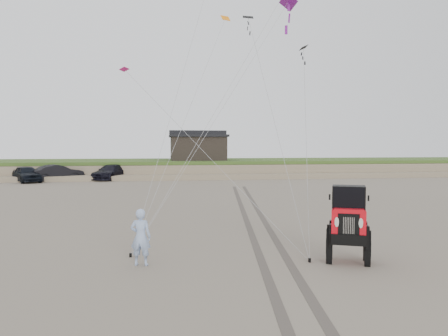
{
  "coord_description": "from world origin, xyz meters",
  "views": [
    {
      "loc": [
        -2.52,
        -12.32,
        3.41
      ],
      "look_at": [
        -0.18,
        3.0,
        2.6
      ],
      "focal_mm": 35.0,
      "sensor_mm": 36.0,
      "label": 1
    }
  ],
  "objects_px": {
    "truck_b": "(58,173)",
    "jeep": "(348,232)",
    "truck_a": "(27,174)",
    "man": "(141,237)",
    "truck_c": "(111,172)",
    "cabin": "(198,147)"
  },
  "relations": [
    {
      "from": "truck_b",
      "to": "jeep",
      "type": "xyz_separation_m",
      "value": [
        14.87,
        -31.66,
        0.12
      ]
    },
    {
      "from": "truck_a",
      "to": "man",
      "type": "relative_size",
      "value": 2.75
    },
    {
      "from": "truck_c",
      "to": "man",
      "type": "distance_m",
      "value": 31.82
    },
    {
      "from": "truck_b",
      "to": "man",
      "type": "distance_m",
      "value": 32.3
    },
    {
      "from": "cabin",
      "to": "jeep",
      "type": "xyz_separation_m",
      "value": [
        0.93,
        -37.49,
        -2.35
      ]
    },
    {
      "from": "truck_c",
      "to": "cabin",
      "type": "bearing_deg",
      "value": 53.78
    },
    {
      "from": "cabin",
      "to": "truck_a",
      "type": "bearing_deg",
      "value": -157.17
    },
    {
      "from": "man",
      "to": "truck_a",
      "type": "bearing_deg",
      "value": -55.35
    },
    {
      "from": "truck_a",
      "to": "truck_c",
      "type": "bearing_deg",
      "value": -17.99
    },
    {
      "from": "cabin",
      "to": "truck_a",
      "type": "xyz_separation_m",
      "value": [
        -16.47,
        -6.93,
        -2.48
      ]
    },
    {
      "from": "truck_b",
      "to": "truck_a",
      "type": "bearing_deg",
      "value": 85.09
    },
    {
      "from": "cabin",
      "to": "man",
      "type": "relative_size",
      "value": 3.95
    },
    {
      "from": "jeep",
      "to": "man",
      "type": "distance_m",
      "value": 5.98
    },
    {
      "from": "cabin",
      "to": "truck_c",
      "type": "distance_m",
      "value": 10.79
    },
    {
      "from": "truck_b",
      "to": "man",
      "type": "xyz_separation_m",
      "value": [
        8.93,
        -31.04,
        0.04
      ]
    },
    {
      "from": "truck_c",
      "to": "man",
      "type": "relative_size",
      "value": 3.19
    },
    {
      "from": "truck_a",
      "to": "truck_c",
      "type": "relative_size",
      "value": 0.86
    },
    {
      "from": "jeep",
      "to": "man",
      "type": "height_order",
      "value": "jeep"
    },
    {
      "from": "cabin",
      "to": "man",
      "type": "xyz_separation_m",
      "value": [
        -5.01,
        -36.87,
        -2.43
      ]
    },
    {
      "from": "man",
      "to": "truck_b",
      "type": "bearing_deg",
      "value": -60.23
    },
    {
      "from": "jeep",
      "to": "truck_b",
      "type": "bearing_deg",
      "value": 138.73
    },
    {
      "from": "truck_a",
      "to": "man",
      "type": "bearing_deg",
      "value": -99.41
    }
  ]
}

